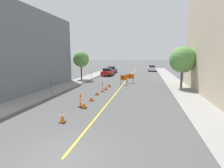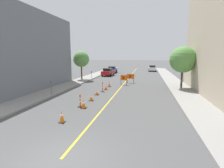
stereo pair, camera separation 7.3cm
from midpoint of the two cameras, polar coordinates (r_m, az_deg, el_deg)
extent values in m
plane|color=#4C4C4C|center=(8.06, -16.28, -22.53)|extent=(300.00, 300.00, 0.00)
cube|color=gold|center=(32.46, 5.23, 1.88)|extent=(0.12, 51.99, 0.01)
cube|color=gray|center=(34.03, -7.37, 2.31)|extent=(2.75, 51.99, 0.15)
cube|color=gray|center=(32.54, 18.41, 1.59)|extent=(2.75, 51.99, 0.15)
cube|color=slate|center=(24.18, -28.02, 9.41)|extent=(6.00, 15.81, 9.37)
cube|color=black|center=(11.77, -16.00, -11.90)|extent=(0.37, 0.37, 0.03)
cone|color=orange|center=(11.64, -16.09, -10.18)|extent=(0.30, 0.30, 0.72)
cylinder|color=white|center=(11.61, -16.11, -9.78)|extent=(0.16, 0.16, 0.11)
cube|color=black|center=(14.38, -9.26, -7.72)|extent=(0.45, 0.45, 0.03)
cone|color=orange|center=(14.28, -9.30, -6.40)|extent=(0.36, 0.36, 0.66)
cylinder|color=white|center=(14.26, -9.31, -6.09)|extent=(0.19, 0.19, 0.11)
cube|color=black|center=(16.57, -6.86, -5.37)|extent=(0.42, 0.42, 0.03)
cone|color=orange|center=(16.50, -6.88, -4.41)|extent=(0.33, 0.33, 0.54)
cylinder|color=white|center=(16.49, -6.88, -4.19)|extent=(0.17, 0.17, 0.09)
cube|color=black|center=(18.89, -5.07, -3.50)|extent=(0.47, 0.47, 0.03)
cone|color=orange|center=(18.84, -5.08, -2.78)|extent=(0.37, 0.37, 0.46)
cylinder|color=white|center=(18.83, -5.09, -2.62)|extent=(0.19, 0.19, 0.07)
cube|color=black|center=(21.60, -2.16, -1.84)|extent=(0.44, 0.44, 0.03)
cone|color=orange|center=(21.55, -2.17, -1.09)|extent=(0.35, 0.35, 0.54)
cylinder|color=white|center=(21.54, -2.17, -0.92)|extent=(0.18, 0.18, 0.09)
cube|color=black|center=(23.59, -1.02, -0.88)|extent=(0.46, 0.46, 0.03)
cone|color=orange|center=(23.53, -1.02, -0.08)|extent=(0.37, 0.37, 0.63)
cylinder|color=white|center=(23.52, -1.02, 0.10)|extent=(0.19, 0.19, 0.10)
cube|color=black|center=(14.73, -10.33, -7.33)|extent=(0.38, 0.38, 0.04)
cylinder|color=#EF560C|center=(14.59, -10.39, -5.45)|extent=(0.12, 0.12, 0.96)
cylinder|color=white|center=(14.61, -10.39, -5.64)|extent=(0.13, 0.13, 0.10)
cylinder|color=white|center=(14.54, -10.42, -4.65)|extent=(0.13, 0.13, 0.10)
sphere|color=#EF560C|center=(14.47, -10.45, -3.48)|extent=(0.13, 0.13, 0.13)
cube|color=black|center=(20.46, -3.19, -2.47)|extent=(0.33, 0.33, 0.04)
cylinder|color=#EF560C|center=(20.35, -3.21, -0.92)|extent=(0.10, 0.10, 1.09)
cylinder|color=white|center=(20.36, -3.21, -1.07)|extent=(0.12, 0.12, 0.11)
cylinder|color=white|center=(20.31, -3.21, -0.25)|extent=(0.12, 0.12, 0.11)
sphere|color=#EF560C|center=(20.26, -3.22, 0.69)|extent=(0.11, 0.11, 0.11)
cube|color=#EF560C|center=(24.96, 3.75, 2.08)|extent=(0.94, 0.08, 0.72)
cube|color=black|center=(24.91, 3.58, 2.31)|extent=(0.34, 0.03, 0.34)
cube|color=black|center=(24.94, 3.58, 1.84)|extent=(0.34, 0.03, 0.34)
cylinder|color=black|center=(25.11, 2.83, 0.50)|extent=(0.06, 0.06, 0.69)
cylinder|color=black|center=(25.01, 4.64, 0.45)|extent=(0.06, 0.06, 0.69)
cube|color=#EF560C|center=(26.82, 5.95, 2.50)|extent=(1.12, 0.10, 0.72)
cube|color=black|center=(26.77, 5.77, 2.71)|extent=(0.35, 0.03, 0.34)
cube|color=black|center=(26.80, 5.76, 2.28)|extent=(0.35, 0.03, 0.34)
cylinder|color=black|center=(26.96, 4.93, 1.06)|extent=(0.06, 0.06, 0.66)
cylinder|color=black|center=(26.87, 6.93, 1.00)|extent=(0.06, 0.06, 0.66)
cube|color=maroon|center=(36.40, -1.45, 3.80)|extent=(2.05, 4.40, 0.72)
cube|color=black|center=(36.14, -1.52, 4.77)|extent=(1.64, 2.02, 0.55)
cylinder|color=black|center=(37.92, -2.27, 3.47)|extent=(0.26, 0.65, 0.64)
cylinder|color=black|center=(37.56, 0.28, 3.42)|extent=(0.26, 0.65, 0.64)
cylinder|color=black|center=(35.35, -3.27, 3.03)|extent=(0.26, 0.65, 0.64)
cylinder|color=black|center=(34.96, -0.55, 2.98)|extent=(0.26, 0.65, 0.64)
cube|color=navy|center=(42.35, -0.07, 4.59)|extent=(1.92, 4.35, 0.72)
cube|color=black|center=(42.09, -0.13, 5.42)|extent=(1.58, 1.98, 0.55)
cylinder|color=black|center=(43.85, -0.83, 4.28)|extent=(0.24, 0.65, 0.64)
cylinder|color=black|center=(43.53, 1.38, 4.24)|extent=(0.24, 0.65, 0.64)
cylinder|color=black|center=(41.26, -1.60, 3.95)|extent=(0.24, 0.65, 0.64)
cylinder|color=black|center=(40.92, 0.74, 3.91)|extent=(0.24, 0.65, 0.64)
cube|color=silver|center=(48.09, 12.83, 4.92)|extent=(1.81, 4.30, 0.72)
cube|color=black|center=(47.83, 12.86, 5.66)|extent=(1.54, 1.94, 0.55)
cylinder|color=black|center=(49.43, 11.78, 4.66)|extent=(0.22, 0.64, 0.64)
cylinder|color=black|center=(49.48, 13.77, 4.59)|extent=(0.22, 0.64, 0.64)
cylinder|color=black|center=(46.77, 11.80, 4.40)|extent=(0.22, 0.64, 0.64)
cylinder|color=black|center=(46.82, 13.90, 4.33)|extent=(0.22, 0.64, 0.64)
cylinder|color=#4C4C51|center=(19.34, -19.31, -1.49)|extent=(0.05, 0.05, 1.19)
cube|color=#565B60|center=(19.23, -19.42, 0.58)|extent=(0.12, 0.10, 0.22)
sphere|color=#565B60|center=(19.21, -19.44, 0.90)|extent=(0.11, 0.11, 0.11)
cylinder|color=#4C4C51|center=(31.56, -6.89, 2.83)|extent=(0.05, 0.05, 1.00)
cube|color=#565B60|center=(31.50, -6.91, 3.93)|extent=(0.12, 0.10, 0.22)
sphere|color=#565B60|center=(31.49, -6.92, 4.13)|extent=(0.11, 0.11, 0.11)
cylinder|color=#4C3823|center=(30.24, -10.04, 3.82)|extent=(0.24, 0.24, 2.42)
sphere|color=#568E42|center=(30.12, -10.16, 8.01)|extent=(2.66, 2.66, 2.66)
cylinder|color=#4C3823|center=(23.37, 21.66, 1.59)|extent=(0.24, 0.24, 2.33)
sphere|color=#568E42|center=(23.19, 22.01, 7.38)|extent=(3.20, 3.20, 3.20)
camera|label=1|loc=(0.04, -90.11, -0.02)|focal=28.00mm
camera|label=2|loc=(0.04, 89.89, 0.02)|focal=28.00mm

